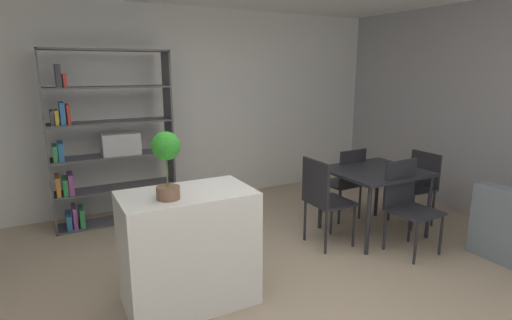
{
  "coord_description": "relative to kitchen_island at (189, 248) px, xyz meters",
  "views": [
    {
      "loc": [
        -1.43,
        -2.6,
        1.87
      ],
      "look_at": [
        0.16,
        0.38,
        1.1
      ],
      "focal_mm": 28.2,
      "sensor_mm": 36.0,
      "label": 1
    }
  ],
  "objects": [
    {
      "name": "potted_plant_on_island",
      "position": [
        -0.17,
        -0.1,
        0.78
      ],
      "size": [
        0.21,
        0.21,
        0.5
      ],
      "color": "brown",
      "rests_on": "kitchen_island"
    },
    {
      "name": "kitchen_island",
      "position": [
        0.0,
        0.0,
        0.0
      ],
      "size": [
        1.02,
        0.6,
        0.94
      ],
      "primitive_type": "cube",
      "color": "white",
      "rests_on": "ground_plane"
    },
    {
      "name": "dining_chair_island_side",
      "position": [
        1.6,
        0.37,
        0.1
      ],
      "size": [
        0.43,
        0.45,
        0.95
      ],
      "rotation": [
        0.0,
        0.0,
        1.56
      ],
      "color": "#232328",
      "rests_on": "ground_plane"
    },
    {
      "name": "dining_chair_near",
      "position": [
        2.32,
        -0.11,
        0.08
      ],
      "size": [
        0.48,
        0.46,
        0.94
      ],
      "rotation": [
        0.0,
        0.0,
        0.06
      ],
      "color": "#232328",
      "rests_on": "ground_plane"
    },
    {
      "name": "back_partition",
      "position": [
        0.51,
        2.56,
        0.87
      ],
      "size": [
        6.89,
        0.06,
        2.68
      ],
      "primitive_type": "cube",
      "color": "silver",
      "rests_on": "ground_plane"
    },
    {
      "name": "open_bookshelf",
      "position": [
        -0.32,
        2.14,
        0.52
      ],
      "size": [
        1.42,
        0.35,
        2.09
      ],
      "color": "#4C4C51",
      "rests_on": "ground_plane"
    },
    {
      "name": "dining_chair_far",
      "position": [
        2.33,
        0.85,
        0.07
      ],
      "size": [
        0.43,
        0.43,
        0.91
      ],
      "rotation": [
        0.0,
        0.0,
        3.2
      ],
      "color": "#232328",
      "rests_on": "ground_plane"
    },
    {
      "name": "dining_table",
      "position": [
        2.33,
        0.37,
        0.21
      ],
      "size": [
        1.02,
        0.91,
        0.76
      ],
      "color": "#232328",
      "rests_on": "ground_plane"
    },
    {
      "name": "ground_plane",
      "position": [
        0.51,
        -0.27,
        -0.47
      ],
      "size": [
        9.47,
        9.47,
        0.0
      ],
      "primitive_type": "plane",
      "color": "tan"
    },
    {
      "name": "dining_chair_window_side",
      "position": [
        3.05,
        0.36,
        0.06
      ],
      "size": [
        0.42,
        0.44,
        0.88
      ],
      "rotation": [
        0.0,
        0.0,
        -1.6
      ],
      "color": "#232328",
      "rests_on": "ground_plane"
    }
  ]
}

